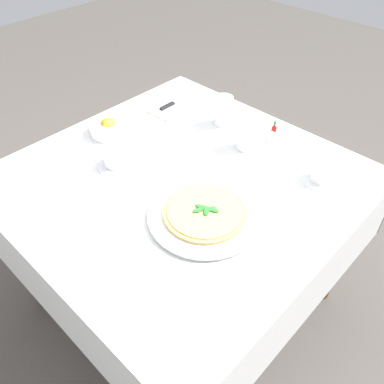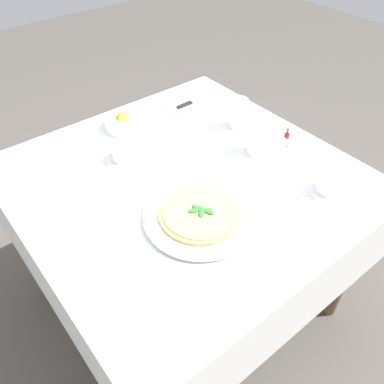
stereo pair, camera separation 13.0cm
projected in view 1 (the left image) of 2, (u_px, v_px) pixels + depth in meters
name	position (u px, v px, depth m)	size (l,w,h in m)	color
ground_plane	(184.00, 297.00, 1.88)	(8.00, 8.00, 0.00)	#4C4742
dining_table	(182.00, 205.00, 1.48)	(1.11, 1.11, 0.73)	white
pizza_plate	(204.00, 215.00, 1.24)	(0.35, 0.35, 0.02)	white
pizza	(205.00, 212.00, 1.23)	(0.26, 0.26, 0.02)	#DBAD60
coffee_cup_center_back	(322.00, 173.00, 1.36)	(0.13, 0.13, 0.07)	white
coffee_cup_left_edge	(114.00, 159.00, 1.42)	(0.13, 0.13, 0.06)	white
water_glass_far_right	(223.00, 112.00, 1.62)	(0.08, 0.08, 0.12)	white
water_glass_far_left	(246.00, 135.00, 1.49)	(0.07, 0.07, 0.12)	white
napkin_folded	(175.00, 105.00, 1.74)	(0.23, 0.14, 0.02)	white
dinner_knife	(176.00, 102.00, 1.74)	(0.20, 0.02, 0.01)	silver
citrus_bowl	(109.00, 127.00, 1.58)	(0.15, 0.15, 0.07)	white
hot_sauce_bottle	(273.00, 132.00, 1.54)	(0.02, 0.02, 0.08)	#B7140F
salt_shaker	(275.00, 131.00, 1.57)	(0.03, 0.03, 0.06)	white
pepper_shaker	(271.00, 138.00, 1.53)	(0.03, 0.03, 0.06)	white
menu_card	(138.00, 139.00, 1.52)	(0.07, 0.07, 0.06)	white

